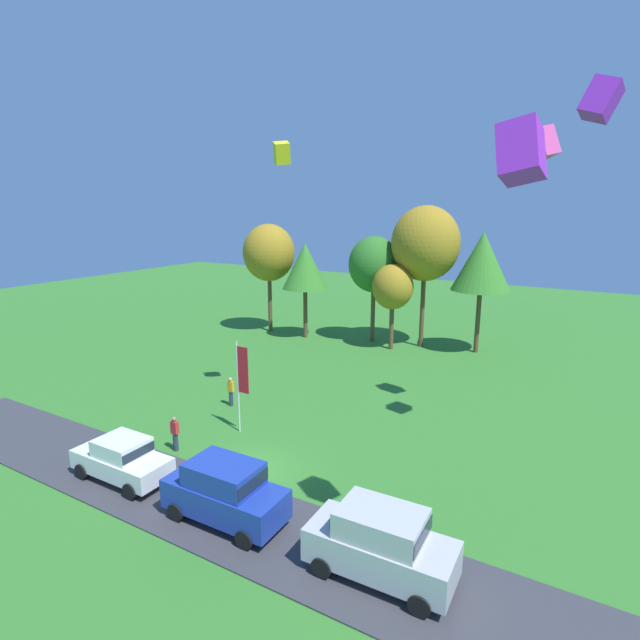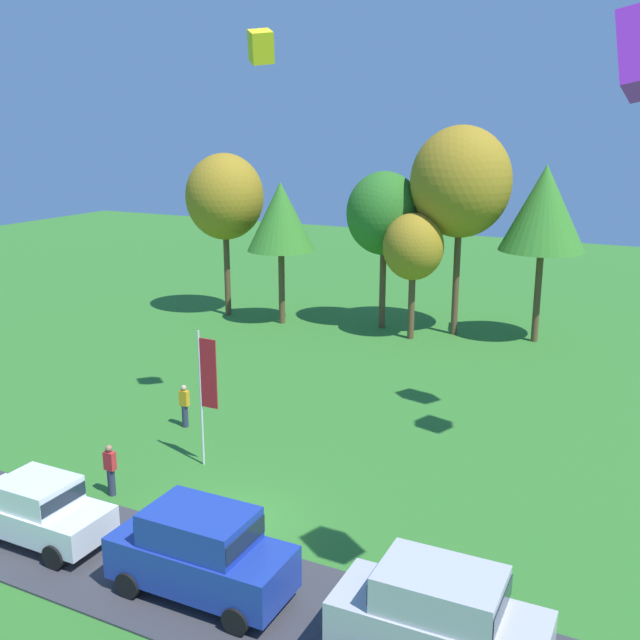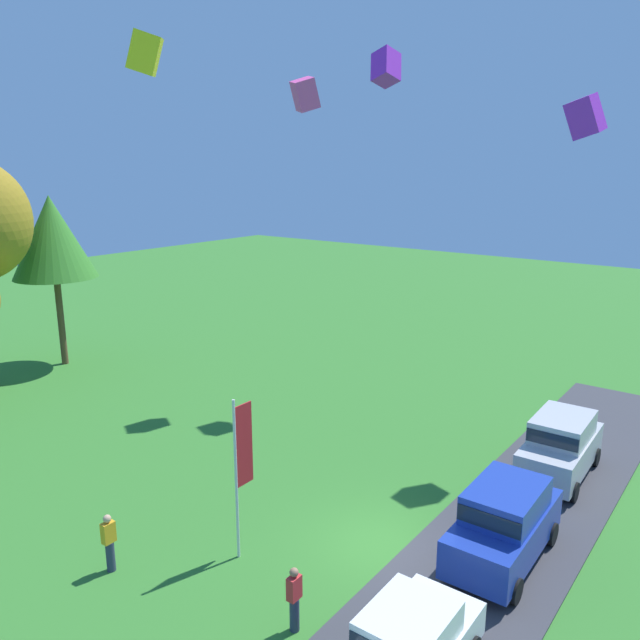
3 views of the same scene
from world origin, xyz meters
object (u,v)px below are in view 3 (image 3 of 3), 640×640
at_px(person_on_lawn, 109,542).
at_px(kite_box_high_right, 305,94).
at_px(tree_right_of_center, 52,238).
at_px(kite_box_high_left, 386,67).
at_px(flag_banner, 241,457).
at_px(kite_box_trailing_tail, 145,53).
at_px(car_suv_by_flagpole, 505,520).
at_px(person_watching_sky, 294,599).
at_px(car_suv_far_end, 561,443).
at_px(kite_box_over_trees, 585,117).

height_order(person_on_lawn, kite_box_high_right, kite_box_high_right).
height_order(tree_right_of_center, kite_box_high_left, kite_box_high_left).
distance_m(flag_banner, kite_box_trailing_tail, 11.39).
bearing_deg(car_suv_by_flagpole, kite_box_trailing_tail, 111.78).
distance_m(person_watching_sky, tree_right_of_center, 25.81).
xyz_separation_m(car_suv_by_flagpole, tree_right_of_center, (2.70, 26.59, 5.83)).
distance_m(person_watching_sky, kite_box_high_left, 22.54).
xyz_separation_m(tree_right_of_center, kite_box_high_left, (7.43, -16.21, 8.06)).
relative_size(car_suv_far_end, kite_box_over_trees, 3.51).
bearing_deg(kite_box_high_right, person_watching_sky, -142.79).
xyz_separation_m(car_suv_far_end, flag_banner, (-10.13, 5.87, 1.75)).
bearing_deg(tree_right_of_center, kite_box_high_left, -65.37).
bearing_deg(car_suv_far_end, car_suv_by_flagpole, -177.76).
relative_size(kite_box_over_trees, kite_box_high_right, 1.01).
bearing_deg(kite_box_high_left, tree_right_of_center, 114.63).
bearing_deg(kite_box_trailing_tail, flag_banner, -94.80).
bearing_deg(person_on_lawn, tree_right_of_center, 62.00).
relative_size(tree_right_of_center, kite_box_over_trees, 7.08).
bearing_deg(person_on_lawn, kite_box_high_right, 17.75).
bearing_deg(flag_banner, car_suv_far_end, -30.11).
height_order(car_suv_by_flagpole, kite_box_trailing_tail, kite_box_trailing_tail).
bearing_deg(kite_box_trailing_tail, kite_box_high_left, 3.36).
height_order(person_watching_sky, kite_box_high_left, kite_box_high_left).
bearing_deg(car_suv_far_end, kite_box_over_trees, 19.63).
distance_m(car_suv_by_flagpole, car_suv_far_end, 6.02).
relative_size(flag_banner, kite_box_over_trees, 3.62).
height_order(kite_box_trailing_tail, kite_box_high_right, kite_box_high_right).
relative_size(person_on_lawn, tree_right_of_center, 0.18).
bearing_deg(car_suv_far_end, flag_banner, 149.89).
distance_m(person_on_lawn, kite_box_trailing_tail, 13.42).
bearing_deg(kite_box_high_left, kite_box_trailing_tail, -176.64).
distance_m(car_suv_by_flagpole, kite_box_high_right, 19.97).
bearing_deg(car_suv_far_end, person_watching_sky, 166.75).
height_order(car_suv_by_flagpole, person_watching_sky, car_suv_by_flagpole).
relative_size(tree_right_of_center, kite_box_trailing_tail, 9.17).
bearing_deg(tree_right_of_center, person_on_lawn, -118.00).
distance_m(tree_right_of_center, kite_box_high_left, 19.57).
bearing_deg(tree_right_of_center, flag_banner, -108.39).
xyz_separation_m(car_suv_far_end, kite_box_over_trees, (2.92, 1.04, 11.32)).
relative_size(person_watching_sky, kite_box_high_right, 1.30).
xyz_separation_m(car_suv_by_flagpole, kite_box_high_right, (7.86, 13.23, 12.73)).
xyz_separation_m(car_suv_by_flagpole, kite_box_over_trees, (8.94, 1.28, 11.32)).
relative_size(car_suv_by_flagpole, kite_box_trailing_tail, 4.52).
xyz_separation_m(flag_banner, kite_box_trailing_tail, (0.29, 3.45, 10.85)).
distance_m(person_watching_sky, kite_box_trailing_tail, 14.70).
height_order(flag_banner, kite_box_high_left, kite_box_high_left).
xyz_separation_m(car_suv_far_end, person_watching_sky, (-11.66, 2.74, -0.42)).
bearing_deg(kite_box_over_trees, tree_right_of_center, 103.85).
bearing_deg(person_watching_sky, kite_box_high_right, 37.21).
bearing_deg(person_on_lawn, car_suv_far_end, -32.56).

